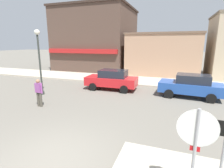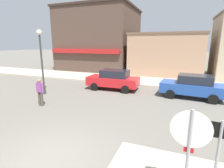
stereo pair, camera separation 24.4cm
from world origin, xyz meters
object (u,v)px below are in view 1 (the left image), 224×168
at_px(one_way_sign, 223,153).
at_px(lamp_post, 39,53).
at_px(parked_car_second, 191,86).
at_px(parked_car_nearest, 112,79).
at_px(pedestrian_crossing_near, 39,92).
at_px(stop_sign, 195,144).

bearing_deg(one_way_sign, lamp_post, 149.31).
bearing_deg(parked_car_second, parked_car_nearest, 178.37).
bearing_deg(parked_car_second, pedestrian_crossing_near, -149.60).
xyz_separation_m(one_way_sign, parked_car_nearest, (-5.65, 8.87, -0.52)).
distance_m(lamp_post, parked_car_second, 10.54).
bearing_deg(parked_car_nearest, one_way_sign, -57.49).
height_order(stop_sign, one_way_sign, stop_sign).
bearing_deg(one_way_sign, parked_car_second, 89.70).
bearing_deg(pedestrian_crossing_near, lamp_post, 127.72).
height_order(lamp_post, parked_car_nearest, lamp_post).
height_order(stop_sign, lamp_post, lamp_post).
height_order(stop_sign, parked_car_second, stop_sign).
distance_m(one_way_sign, parked_car_nearest, 10.53).
xyz_separation_m(parked_car_second, pedestrian_crossing_near, (-8.34, -4.89, 0.06)).
distance_m(one_way_sign, parked_car_second, 8.72).
relative_size(stop_sign, pedestrian_crossing_near, 1.43).
xyz_separation_m(one_way_sign, lamp_post, (-9.88, 5.86, 1.63)).
relative_size(parked_car_nearest, parked_car_second, 0.98).
height_order(stop_sign, parked_car_nearest, stop_sign).
xyz_separation_m(lamp_post, parked_car_second, (9.92, 2.84, -2.15)).
xyz_separation_m(lamp_post, pedestrian_crossing_near, (1.58, -2.05, -2.09)).
distance_m(stop_sign, parked_car_second, 8.89).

